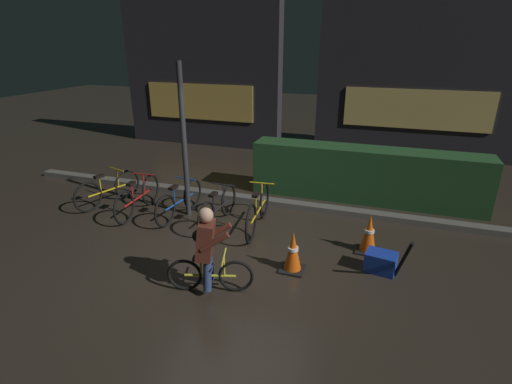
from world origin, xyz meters
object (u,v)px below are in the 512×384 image
object	(u,v)px
parked_bike_leftmost	(108,190)
traffic_cone_far	(369,234)
parked_bike_center_left	(179,201)
blue_crate	(381,262)
traffic_cone_near	(293,252)
street_post	(184,143)
parked_bike_center_right	(218,208)
parked_bike_right_mid	(258,210)
parked_bike_left_mid	(138,197)
cyclist	(207,250)
closed_umbrella	(403,260)

from	to	relation	value
parked_bike_leftmost	traffic_cone_far	size ratio (longest dim) A/B	2.30
parked_bike_center_left	traffic_cone_far	size ratio (longest dim) A/B	2.38
blue_crate	traffic_cone_far	bearing A→B (deg)	112.27
traffic_cone_near	blue_crate	bearing A→B (deg)	17.74
blue_crate	street_post	bearing A→B (deg)	166.27
parked_bike_leftmost	parked_bike_center_right	world-z (taller)	parked_bike_leftmost
traffic_cone_near	parked_bike_right_mid	bearing A→B (deg)	128.95
parked_bike_center_left	parked_bike_right_mid	size ratio (longest dim) A/B	0.90
parked_bike_center_right	street_post	bearing A→B (deg)	76.81
traffic_cone_far	parked_bike_center_right	bearing A→B (deg)	176.74
parked_bike_left_mid	parked_bike_right_mid	distance (m)	2.47
parked_bike_left_mid	blue_crate	bearing A→B (deg)	-101.17
parked_bike_leftmost	cyclist	bearing A→B (deg)	-105.07
street_post	blue_crate	size ratio (longest dim) A/B	6.61
parked_bike_right_mid	cyclist	size ratio (longest dim) A/B	1.39
parked_bike_center_left	traffic_cone_far	xyz separation A→B (m)	(3.57, -0.22, -0.01)
parked_bike_center_right	traffic_cone_near	bearing A→B (deg)	-120.17
parked_bike_right_mid	closed_umbrella	xyz separation A→B (m)	(2.46, -1.00, 0.02)
street_post	parked_bike_leftmost	size ratio (longest dim) A/B	1.93
street_post	traffic_cone_far	bearing A→B (deg)	-5.97
parked_bike_left_mid	parked_bike_center_left	size ratio (longest dim) A/B	1.04
parked_bike_center_left	closed_umbrella	xyz separation A→B (m)	(4.07, -1.01, 0.06)
parked_bike_leftmost	street_post	bearing A→B (deg)	-70.24
parked_bike_left_mid	cyclist	distance (m)	3.08
blue_crate	closed_umbrella	bearing A→B (deg)	-41.47
parked_bike_center_right	closed_umbrella	world-z (taller)	closed_umbrella
parked_bike_leftmost	blue_crate	xyz separation A→B (m)	(5.50, -0.82, -0.18)
parked_bike_leftmost	parked_bike_right_mid	distance (m)	3.32
blue_crate	closed_umbrella	distance (m)	0.44
street_post	parked_bike_center_right	xyz separation A→B (m)	(0.73, -0.21, -1.13)
traffic_cone_far	closed_umbrella	world-z (taller)	closed_umbrella
parked_bike_center_right	closed_umbrella	distance (m)	3.37
street_post	blue_crate	distance (m)	4.01
street_post	closed_umbrella	world-z (taller)	street_post
street_post	closed_umbrella	bearing A→B (deg)	-16.17
street_post	parked_bike_right_mid	distance (m)	1.86
parked_bike_center_right	parked_bike_right_mid	xyz separation A→B (m)	(0.77, 0.05, 0.04)
parked_bike_leftmost	closed_umbrella	world-z (taller)	closed_umbrella
street_post	parked_bike_right_mid	world-z (taller)	street_post
traffic_cone_far	cyclist	size ratio (longest dim) A/B	0.52
closed_umbrella	parked_bike_left_mid	bearing A→B (deg)	-118.61
parked_bike_right_mid	cyclist	distance (m)	2.02
parked_bike_center_left	parked_bike_right_mid	world-z (taller)	parked_bike_right_mid
parked_bike_center_left	traffic_cone_near	bearing A→B (deg)	-109.56
parked_bike_leftmost	parked_bike_left_mid	bearing A→B (deg)	-85.22
street_post	cyclist	xyz separation A→B (m)	(1.46, -2.15, -0.82)
parked_bike_left_mid	parked_bike_center_right	size ratio (longest dim) A/B	1.05
parked_bike_center_left	traffic_cone_far	bearing A→B (deg)	-88.56
parked_bike_right_mid	blue_crate	size ratio (longest dim) A/B	3.94
street_post	parked_bike_center_left	distance (m)	1.14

